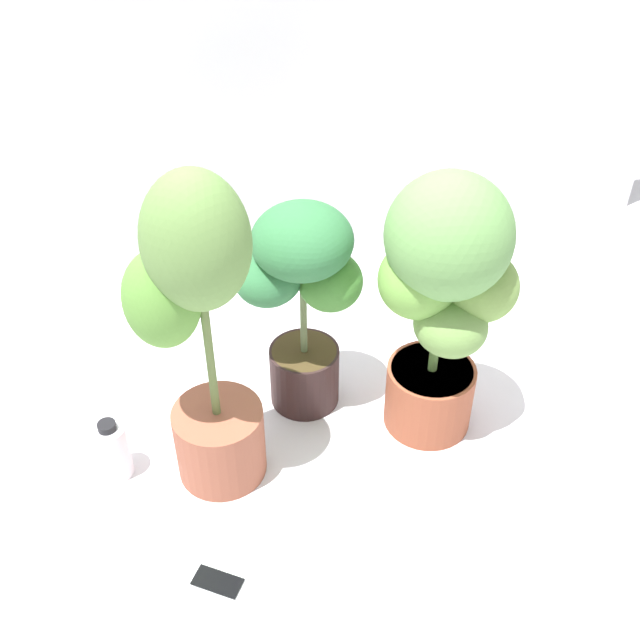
% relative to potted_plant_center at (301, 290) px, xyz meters
% --- Properties ---
extents(ground_plane, '(8.00, 8.00, 0.00)m').
position_rel_potted_plant_center_xyz_m(ground_plane, '(-0.02, -0.12, -0.40)').
color(ground_plane, silver).
rests_on(ground_plane, ground).
extents(potted_plant_center, '(0.40, 0.30, 0.65)m').
position_rel_potted_plant_center_xyz_m(potted_plant_center, '(0.00, 0.00, 0.00)').
color(potted_plant_center, '#301E1D').
rests_on(potted_plant_center, ground).
extents(potted_plant_front_left, '(0.35, 0.31, 0.88)m').
position_rel_potted_plant_center_xyz_m(potted_plant_front_left, '(-0.29, -0.20, 0.10)').
color(potted_plant_front_left, '#98513B').
rests_on(potted_plant_front_left, ground).
extents(potted_plant_front_right, '(0.43, 0.41, 0.78)m').
position_rel_potted_plant_center_xyz_m(potted_plant_front_right, '(0.32, -0.19, 0.07)').
color(potted_plant_front_right, '#994B31').
rests_on(potted_plant_front_right, ground).
extents(cell_phone, '(0.16, 0.14, 0.01)m').
position_rel_potted_plant_center_xyz_m(cell_phone, '(-0.35, -0.54, -0.39)').
color(cell_phone, white).
rests_on(cell_phone, ground).
extents(nutrient_bottle, '(0.09, 0.09, 0.19)m').
position_rel_potted_plant_center_xyz_m(nutrient_bottle, '(-0.55, -0.14, -0.31)').
color(nutrient_bottle, white).
rests_on(nutrient_bottle, ground).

